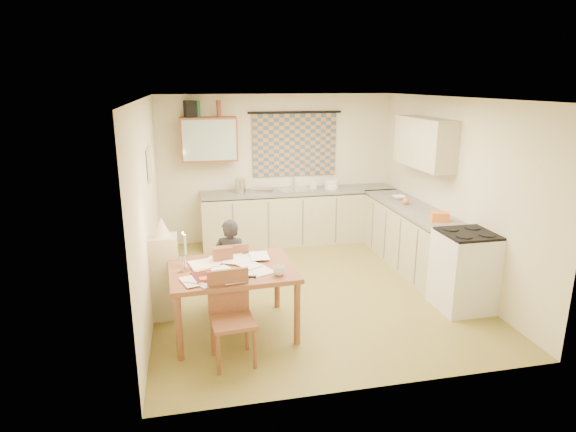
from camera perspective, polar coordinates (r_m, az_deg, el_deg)
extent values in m
cube|color=olive|center=(6.58, 2.48, -8.62)|extent=(4.00, 4.50, 0.02)
cube|color=white|center=(6.00, 2.77, 13.89)|extent=(4.00, 4.50, 0.02)
cube|color=beige|center=(8.33, -1.30, 5.66)|extent=(4.00, 0.02, 2.50)
cube|color=beige|center=(4.12, 10.55, -5.09)|extent=(4.00, 0.02, 2.50)
cube|color=beige|center=(6.00, -16.31, 1.11)|extent=(0.02, 4.50, 2.50)
cube|color=beige|center=(6.95, 18.90, 2.81)|extent=(0.02, 4.50, 2.50)
cube|color=#32506C|center=(8.29, 0.79, 8.41)|extent=(1.45, 0.03, 1.05)
cylinder|color=black|center=(8.22, 0.84, 12.20)|extent=(1.60, 0.04, 0.04)
cube|color=brown|center=(7.94, -9.36, 8.98)|extent=(0.90, 0.34, 0.70)
cube|color=#99B2A5|center=(7.78, -9.29, 8.84)|extent=(0.84, 0.02, 0.64)
cube|color=tan|center=(7.23, 15.87, 8.37)|extent=(0.34, 1.30, 0.70)
cube|color=beige|center=(6.30, -16.02, 5.98)|extent=(0.04, 0.50, 0.40)
cube|color=white|center=(6.30, -15.79, 6.00)|extent=(0.01, 0.42, 0.32)
cube|color=tan|center=(8.28, 1.27, -0.22)|extent=(3.30, 0.60, 0.86)
cube|color=#615E5B|center=(8.17, 1.29, 2.95)|extent=(3.30, 0.62, 0.04)
cube|color=tan|center=(7.21, 15.24, -3.20)|extent=(0.60, 2.95, 0.86)
cube|color=#615E5B|center=(7.08, 15.51, 0.40)|extent=(0.62, 2.95, 0.04)
cube|color=white|center=(6.24, 20.17, -6.21)|extent=(0.63, 0.63, 0.94)
cube|color=black|center=(6.09, 20.59, -1.95)|extent=(0.60, 0.60, 0.03)
cube|color=silver|center=(8.16, 0.92, 2.80)|extent=(0.62, 0.53, 0.10)
cylinder|color=silver|center=(8.29, 0.67, 4.28)|extent=(0.03, 0.03, 0.28)
cube|color=silver|center=(8.04, -3.08, 3.09)|extent=(0.42, 0.38, 0.06)
cylinder|color=silver|center=(7.97, -5.70, 3.60)|extent=(0.20, 0.20, 0.24)
cylinder|color=white|center=(8.29, 5.18, 3.80)|extent=(0.28, 0.28, 0.16)
imported|color=white|center=(8.25, 2.99, 3.87)|extent=(0.14, 0.14, 0.19)
imported|color=white|center=(7.73, 13.00, 2.16)|extent=(0.22, 0.22, 0.05)
cube|color=orange|center=(6.63, 17.57, -0.07)|extent=(0.26, 0.22, 0.12)
sphere|color=orange|center=(7.40, 13.77, 1.72)|extent=(0.10, 0.10, 0.10)
cube|color=black|center=(7.90, -11.55, 12.34)|extent=(0.20, 0.23, 0.26)
cylinder|color=#195926|center=(7.90, -10.63, 12.38)|extent=(0.07, 0.07, 0.26)
cylinder|color=brown|center=(7.92, -8.22, 12.49)|extent=(0.07, 0.07, 0.26)
cube|color=brown|center=(5.26, -6.63, -6.38)|extent=(1.38, 1.08, 0.05)
cube|color=brown|center=(5.91, -6.89, -7.04)|extent=(0.42, 0.42, 0.04)
cube|color=brown|center=(5.66, -6.66, -5.52)|extent=(0.40, 0.07, 0.43)
cube|color=brown|center=(4.82, -6.59, -12.31)|extent=(0.45, 0.45, 0.04)
cube|color=brown|center=(4.87, -7.09, -8.77)|extent=(0.41, 0.08, 0.45)
imported|color=black|center=(5.86, -6.78, -5.72)|extent=(0.55, 0.48, 1.13)
cube|color=tan|center=(5.82, -14.34, -7.00)|extent=(0.32, 0.30, 1.00)
cone|color=beige|center=(5.62, -14.75, -1.25)|extent=(0.20, 0.20, 0.22)
cube|color=brown|center=(5.45, -7.75, -4.48)|extent=(0.23, 0.12, 0.16)
imported|color=white|center=(5.02, -1.08, -6.48)|extent=(0.18, 0.18, 0.10)
imported|color=maroon|center=(4.99, -11.13, -7.35)|extent=(0.35, 0.39, 0.03)
imported|color=orange|center=(5.13, -11.16, -6.77)|extent=(0.22, 0.26, 0.02)
cube|color=orange|center=(4.94, -9.75, -7.45)|extent=(0.13, 0.09, 0.04)
cube|color=black|center=(4.98, -4.55, -7.22)|extent=(0.14, 0.07, 0.02)
cylinder|color=silver|center=(5.21, -12.31, -5.52)|extent=(0.06, 0.06, 0.18)
cylinder|color=white|center=(5.17, -12.09, -3.33)|extent=(0.03, 0.03, 0.22)
sphere|color=#FFCC66|center=(5.15, -12.38, -1.99)|extent=(0.02, 0.02, 0.02)
cube|color=white|center=(5.11, -4.55, -6.71)|extent=(0.34, 0.36, 0.00)
cube|color=white|center=(5.19, -7.75, -6.42)|extent=(0.32, 0.36, 0.00)
cube|color=white|center=(5.40, -9.93, -5.62)|extent=(0.30, 0.35, 0.00)
cube|color=white|center=(5.16, -3.27, -6.40)|extent=(0.31, 0.36, 0.00)
cube|color=white|center=(4.94, -9.83, -7.63)|extent=(0.33, 0.36, 0.00)
cube|color=white|center=(5.54, -4.72, -4.83)|extent=(0.33, 0.36, 0.00)
cube|color=white|center=(5.50, -7.27, -5.04)|extent=(0.32, 0.36, 0.00)
cube|color=white|center=(5.45, -8.78, -5.28)|extent=(0.32, 0.36, 0.00)
cube|color=white|center=(4.95, -11.21, -7.55)|extent=(0.29, 0.35, 0.00)
cube|color=white|center=(5.30, -4.82, -5.69)|extent=(0.33, 0.36, 0.00)
cube|color=white|center=(4.95, -6.66, -7.32)|extent=(0.26, 0.33, 0.00)
cube|color=white|center=(5.35, -10.40, -5.67)|extent=(0.27, 0.33, 0.00)
cube|color=white|center=(5.44, -6.31, -5.12)|extent=(0.31, 0.36, 0.00)
cube|color=white|center=(5.53, -6.58, -4.78)|extent=(0.24, 0.32, 0.00)
cube|color=white|center=(5.01, -10.44, -7.14)|extent=(0.33, 0.36, 0.00)
cube|color=white|center=(4.96, -8.07, -7.24)|extent=(0.27, 0.34, 0.00)
cube|color=white|center=(5.51, -3.43, -4.73)|extent=(0.22, 0.30, 0.00)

